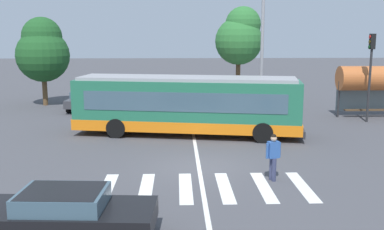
% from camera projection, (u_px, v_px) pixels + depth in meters
% --- Properties ---
extents(ground_plane, '(160.00, 160.00, 0.00)m').
position_uv_depth(ground_plane, '(200.00, 167.00, 17.83)').
color(ground_plane, '#47474C').
extents(city_transit_bus, '(12.05, 4.60, 3.06)m').
position_uv_depth(city_transit_bus, '(187.00, 105.00, 23.22)').
color(city_transit_bus, black).
rests_on(city_transit_bus, ground_plane).
extents(pedestrian_crossing_street, '(0.56, 0.36, 1.72)m').
position_uv_depth(pedestrian_crossing_street, '(273.00, 154.00, 16.06)').
color(pedestrian_crossing_street, '#333856').
rests_on(pedestrian_crossing_street, ground_plane).
extents(foreground_sedan, '(4.61, 2.11, 1.35)m').
position_uv_depth(foreground_sedan, '(66.00, 212.00, 11.38)').
color(foreground_sedan, black).
rests_on(foreground_sedan, ground_plane).
extents(parked_car_charcoal, '(2.11, 4.61, 1.35)m').
position_uv_depth(parked_car_charcoal, '(86.00, 99.00, 31.21)').
color(parked_car_charcoal, black).
rests_on(parked_car_charcoal, ground_plane).
extents(parked_car_blue, '(2.26, 4.66, 1.35)m').
position_uv_depth(parked_car_blue, '(123.00, 99.00, 31.01)').
color(parked_car_blue, black).
rests_on(parked_car_blue, ground_plane).
extents(parked_car_silver, '(2.28, 4.67, 1.35)m').
position_uv_depth(parked_car_silver, '(163.00, 99.00, 30.84)').
color(parked_car_silver, black).
rests_on(parked_car_silver, ground_plane).
extents(parked_car_red, '(1.96, 4.54, 1.35)m').
position_uv_depth(parked_car_red, '(201.00, 98.00, 31.47)').
color(parked_car_red, black).
rests_on(parked_car_red, ground_plane).
extents(parked_car_white, '(2.14, 4.62, 1.35)m').
position_uv_depth(parked_car_white, '(238.00, 98.00, 31.54)').
color(parked_car_white, black).
rests_on(parked_car_white, ground_plane).
extents(traffic_light_far_corner, '(0.33, 0.32, 5.25)m').
position_uv_depth(traffic_light_far_corner, '(371.00, 64.00, 26.31)').
color(traffic_light_far_corner, '#28282B').
rests_on(traffic_light_far_corner, ground_plane).
extents(bus_stop_shelter, '(4.43, 1.54, 3.25)m').
position_uv_depth(bus_stop_shelter, '(373.00, 79.00, 28.14)').
color(bus_stop_shelter, '#28282B').
rests_on(bus_stop_shelter, ground_plane).
extents(twin_arm_street_lamp, '(4.88, 0.32, 9.40)m').
position_uv_depth(twin_arm_street_lamp, '(263.00, 25.00, 27.25)').
color(twin_arm_street_lamp, '#939399').
rests_on(twin_arm_street_lamp, ground_plane).
extents(background_tree_left, '(3.84, 3.84, 6.45)m').
position_uv_depth(background_tree_left, '(43.00, 50.00, 32.54)').
color(background_tree_left, brown).
rests_on(background_tree_left, ground_plane).
extents(background_tree_right, '(3.66, 3.66, 7.33)m').
position_uv_depth(background_tree_right, '(240.00, 36.00, 34.60)').
color(background_tree_right, brown).
rests_on(background_tree_right, ground_plane).
extents(crosswalk_painted_stripes, '(7.24, 3.16, 0.01)m').
position_uv_depth(crosswalk_painted_stripes, '(205.00, 188.00, 15.45)').
color(crosswalk_painted_stripes, silver).
rests_on(crosswalk_painted_stripes, ground_plane).
extents(lane_center_line, '(0.16, 24.00, 0.01)m').
position_uv_depth(lane_center_line, '(197.00, 154.00, 19.79)').
color(lane_center_line, silver).
rests_on(lane_center_line, ground_plane).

